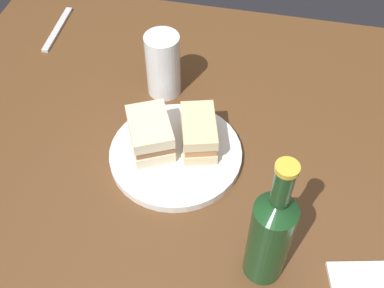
{
  "coord_description": "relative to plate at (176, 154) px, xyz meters",
  "views": [
    {
      "loc": [
        0.1,
        -0.6,
        1.47
      ],
      "look_at": [
        -0.03,
        -0.01,
        0.76
      ],
      "focal_mm": 44.45,
      "sensor_mm": 36.0,
      "label": 1
    }
  ],
  "objects": [
    {
      "name": "dining_table",
      "position": [
        0.06,
        0.03,
        -0.37
      ],
      "size": [
        1.25,
        0.98,
        0.73
      ],
      "primitive_type": "cube",
      "color": "brown",
      "rests_on": "ground"
    },
    {
      "name": "plate",
      "position": [
        0.0,
        0.0,
        0.0
      ],
      "size": [
        0.26,
        0.26,
        0.02
      ],
      "primitive_type": "cylinder",
      "color": "white",
      "rests_on": "dining_table"
    },
    {
      "name": "sandwich_half_left",
      "position": [
        0.04,
        0.03,
        0.04
      ],
      "size": [
        0.09,
        0.12,
        0.06
      ],
      "color": "beige",
      "rests_on": "plate"
    },
    {
      "name": "sandwich_half_right",
      "position": [
        -0.05,
        0.01,
        0.04
      ],
      "size": [
        0.12,
        0.13,
        0.07
      ],
      "color": "beige",
      "rests_on": "plate"
    },
    {
      "name": "potato_wedge_front",
      "position": [
        -0.05,
        0.04,
        0.02
      ],
      "size": [
        0.03,
        0.05,
        0.02
      ],
      "primitive_type": "cube",
      "rotation": [
        0.0,
        0.0,
        5.04
      ],
      "color": "#AD702D",
      "rests_on": "plate"
    },
    {
      "name": "potato_wedge_middle",
      "position": [
        -0.06,
        0.03,
        0.02
      ],
      "size": [
        0.04,
        0.04,
        0.02
      ],
      "primitive_type": "cube",
      "rotation": [
        0.0,
        0.0,
        0.97
      ],
      "color": "#B77F33",
      "rests_on": "plate"
    },
    {
      "name": "potato_wedge_back",
      "position": [
        -0.06,
        0.02,
        0.02
      ],
      "size": [
        0.04,
        0.05,
        0.02
      ],
      "primitive_type": "cube",
      "rotation": [
        0.0,
        0.0,
        4.21
      ],
      "color": "#AD702D",
      "rests_on": "plate"
    },
    {
      "name": "potato_wedge_left_edge",
      "position": [
        0.02,
        0.07,
        0.02
      ],
      "size": [
        0.05,
        0.05,
        0.02
      ],
      "primitive_type": "cube",
      "rotation": [
        0.0,
        0.0,
        2.44
      ],
      "color": "#B77F33",
      "rests_on": "plate"
    },
    {
      "name": "pint_glass",
      "position": [
        -0.07,
        0.18,
        0.05
      ],
      "size": [
        0.07,
        0.07,
        0.15
      ],
      "color": "white",
      "rests_on": "dining_table"
    },
    {
      "name": "cider_bottle",
      "position": [
        0.2,
        -0.2,
        0.1
      ],
      "size": [
        0.07,
        0.07,
        0.28
      ],
      "color": "#19421E",
      "rests_on": "dining_table"
    },
    {
      "name": "napkin",
      "position": [
        0.36,
        -0.2,
        -0.0
      ],
      "size": [
        0.13,
        0.11,
        0.01
      ],
      "primitive_type": "cube",
      "rotation": [
        0.0,
        0.0,
        0.23
      ],
      "color": "silver",
      "rests_on": "dining_table"
    },
    {
      "name": "fork",
      "position": [
        -0.39,
        0.34,
        -0.01
      ],
      "size": [
        0.02,
        0.18,
        0.01
      ],
      "primitive_type": "cube",
      "rotation": [
        0.0,
        0.0,
        1.61
      ],
      "color": "silver",
      "rests_on": "dining_table"
    }
  ]
}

